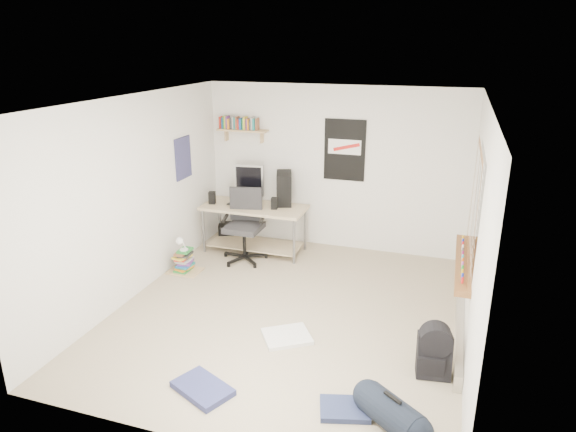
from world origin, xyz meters
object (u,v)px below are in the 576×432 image
(desk, at_px, (255,228))
(office_chair, at_px, (244,229))
(duffel_bag, at_px, (391,413))
(book_stack, at_px, (184,262))
(backpack, at_px, (434,356))

(desk, bearing_deg, office_chair, -115.66)
(duffel_bag, bearing_deg, desk, 164.70)
(duffel_bag, xyz_separation_m, book_stack, (-3.17, 2.21, 0.01))
(backpack, xyz_separation_m, book_stack, (-3.47, 1.34, -0.05))
(backpack, height_order, book_stack, backpack)
(backpack, bearing_deg, office_chair, 137.13)
(desk, relative_size, book_stack, 3.65)
(backpack, relative_size, book_stack, 1.01)
(backpack, bearing_deg, book_stack, 151.10)
(duffel_bag, relative_size, book_stack, 1.30)
(office_chair, distance_m, book_stack, 0.97)
(backpack, bearing_deg, desk, 132.13)
(desk, distance_m, duffel_bag, 4.10)
(desk, height_order, office_chair, office_chair)
(office_chair, bearing_deg, backpack, -47.93)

